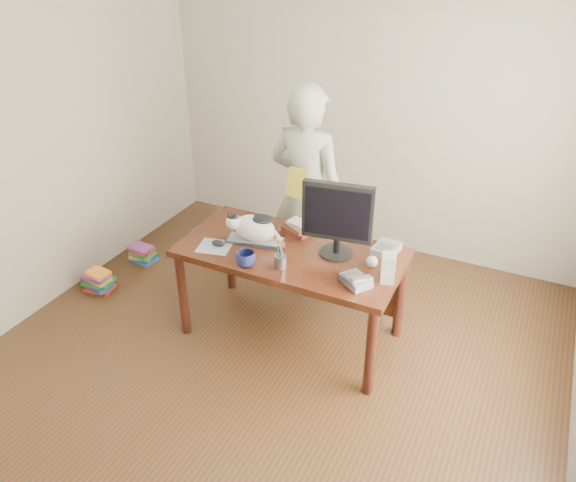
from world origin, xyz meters
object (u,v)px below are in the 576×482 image
(mouse, at_px, (218,243))
(baseball, at_px, (372,262))
(keyboard, at_px, (255,240))
(phone, at_px, (356,280))
(desk, at_px, (296,262))
(book_pile_b, at_px, (142,254))
(calculator, at_px, (386,249))
(person, at_px, (307,194))
(book_pile_a, at_px, (98,281))
(monitor, at_px, (338,216))
(pen_cup, at_px, (281,260))
(coffee_mug, at_px, (246,259))
(speaker, at_px, (388,268))
(cat, at_px, (253,227))
(book_stack, at_px, (299,228))

(mouse, height_order, baseball, baseball)
(keyboard, distance_m, phone, 0.87)
(desk, distance_m, book_pile_b, 1.82)
(phone, bearing_deg, calculator, 118.39)
(person, relative_size, book_pile_b, 6.89)
(keyboard, height_order, calculator, calculator)
(book_pile_a, bearing_deg, book_pile_b, 86.87)
(monitor, xyz_separation_m, mouse, (-0.81, -0.25, -0.29))
(keyboard, relative_size, pen_cup, 2.08)
(monitor, xyz_separation_m, baseball, (0.27, -0.03, -0.27))
(phone, height_order, book_pile_a, phone)
(coffee_mug, distance_m, speaker, 0.95)
(keyboard, bearing_deg, desk, 4.24)
(cat, distance_m, pen_cup, 0.41)
(monitor, distance_m, phone, 0.46)
(cat, bearing_deg, keyboard, 8.36)
(baseball, height_order, book_pile_b, baseball)
(desk, xyz_separation_m, baseball, (0.59, -0.04, 0.19))
(keyboard, xyz_separation_m, pen_cup, (0.32, -0.23, 0.05))
(desk, bearing_deg, book_stack, 108.61)
(mouse, relative_size, baseball, 1.47)
(phone, bearing_deg, coffee_mug, -136.05)
(keyboard, xyz_separation_m, coffee_mug, (0.10, -0.31, 0.04))
(pen_cup, bearing_deg, book_pile_b, 161.45)
(mouse, distance_m, person, 0.89)
(cat, height_order, book_pile_a, cat)
(pen_cup, height_order, calculator, pen_cup)
(calculator, bearing_deg, mouse, -150.68)
(phone, distance_m, book_stack, 0.78)
(person, relative_size, book_pile_a, 6.59)
(desk, relative_size, speaker, 8.04)
(mouse, height_order, calculator, calculator)
(cat, distance_m, book_pile_b, 1.67)
(phone, distance_m, person, 1.12)
(speaker, bearing_deg, desk, 151.89)
(desk, bearing_deg, book_pile_b, 171.03)
(desk, height_order, person, person)
(desk, xyz_separation_m, cat, (-0.30, -0.09, 0.27))
(book_pile_a, distance_m, book_pile_b, 0.55)
(coffee_mug, xyz_separation_m, book_pile_a, (-1.57, 0.12, -0.72))
(monitor, bearing_deg, coffee_mug, -150.56)
(phone, bearing_deg, keyboard, -157.86)
(monitor, bearing_deg, phone, -55.55)
(person, bearing_deg, pen_cup, 108.45)
(mouse, xyz_separation_m, book_stack, (0.43, 0.45, 0.01))
(calculator, bearing_deg, book_pile_a, -161.48)
(book_pile_a, bearing_deg, speaker, 2.77)
(cat, xyz_separation_m, monitor, (0.61, 0.08, 0.19))
(speaker, distance_m, book_pile_a, 2.60)
(book_stack, height_order, book_pile_b, book_stack)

